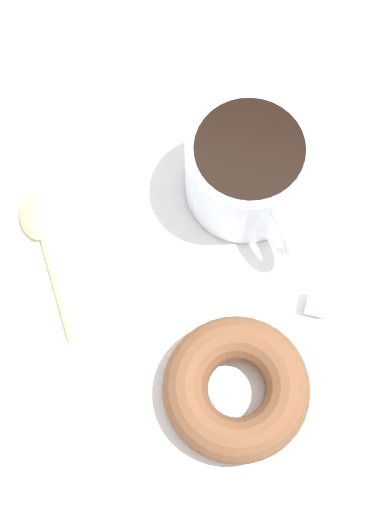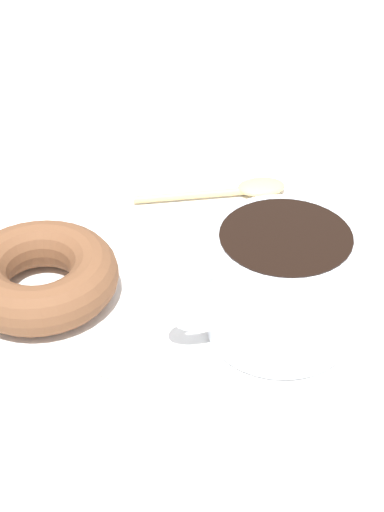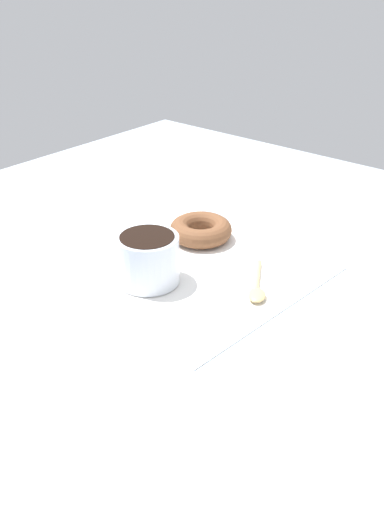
# 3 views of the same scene
# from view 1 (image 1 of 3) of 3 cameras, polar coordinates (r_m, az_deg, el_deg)

# --- Properties ---
(ground_plane) EXTENTS (1.20, 1.20, 0.02)m
(ground_plane) POSITION_cam_1_polar(r_m,az_deg,el_deg) (0.64, -0.48, -0.22)
(ground_plane) COLOR #99A8B7
(napkin) EXTENTS (0.35, 0.35, 0.00)m
(napkin) POSITION_cam_1_polar(r_m,az_deg,el_deg) (0.63, 0.00, -0.61)
(napkin) COLOR white
(napkin) RESTS_ON ground_plane
(coffee_cup) EXTENTS (0.10, 0.09, 0.07)m
(coffee_cup) POSITION_cam_1_polar(r_m,az_deg,el_deg) (0.61, 3.75, 5.72)
(coffee_cup) COLOR silver
(coffee_cup) RESTS_ON napkin
(donut) EXTENTS (0.10, 0.10, 0.03)m
(donut) POSITION_cam_1_polar(r_m,az_deg,el_deg) (0.59, 2.97, -8.83)
(donut) COLOR brown
(donut) RESTS_ON napkin
(spoon) EXTENTS (0.11, 0.07, 0.01)m
(spoon) POSITION_cam_1_polar(r_m,az_deg,el_deg) (0.64, -9.95, 1.55)
(spoon) COLOR #D8B772
(spoon) RESTS_ON napkin
(sugar_cube) EXTENTS (0.02, 0.02, 0.02)m
(sugar_cube) POSITION_cam_1_polar(r_m,az_deg,el_deg) (0.61, 8.39, -3.14)
(sugar_cube) COLOR white
(sugar_cube) RESTS_ON napkin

